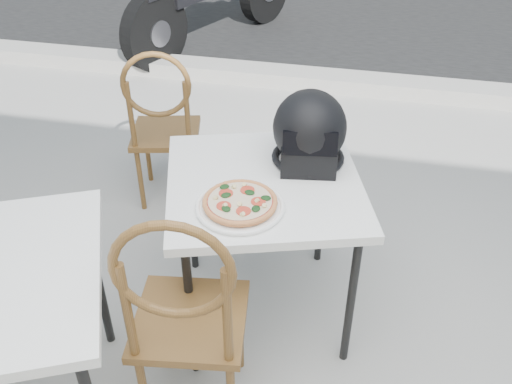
% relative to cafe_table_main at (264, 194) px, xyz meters
% --- Properties ---
extents(curb, '(30.00, 0.25, 0.12)m').
position_rel_cafe_table_main_xyz_m(curb, '(0.37, 2.48, -0.61)').
color(curb, '#9E9B94').
rests_on(curb, ground).
extents(cafe_table_main, '(0.97, 0.97, 0.74)m').
position_rel_cafe_table_main_xyz_m(cafe_table_main, '(0.00, 0.00, 0.00)').
color(cafe_table_main, white).
rests_on(cafe_table_main, ground).
extents(plate, '(0.36, 0.36, 0.02)m').
position_rel_cafe_table_main_xyz_m(plate, '(-0.05, -0.20, 0.08)').
color(plate, white).
rests_on(plate, cafe_table_main).
extents(pizza, '(0.31, 0.31, 0.03)m').
position_rel_cafe_table_main_xyz_m(pizza, '(-0.05, -0.20, 0.10)').
color(pizza, '#CE834B').
rests_on(pizza, plate).
extents(helmet, '(0.35, 0.36, 0.31)m').
position_rel_cafe_table_main_xyz_m(helmet, '(0.15, 0.18, 0.21)').
color(helmet, black).
rests_on(helmet, cafe_table_main).
extents(cafe_chair_main, '(0.45, 0.45, 1.04)m').
position_rel_cafe_table_main_xyz_m(cafe_chair_main, '(-0.15, -0.60, -0.09)').
color(cafe_chair_main, brown).
rests_on(cafe_chair_main, ground).
extents(cafe_chair_side, '(0.45, 0.45, 0.97)m').
position_rel_cafe_table_main_xyz_m(cafe_chair_side, '(-0.72, 0.73, -0.13)').
color(cafe_chair_side, brown).
rests_on(cafe_chair_side, ground).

